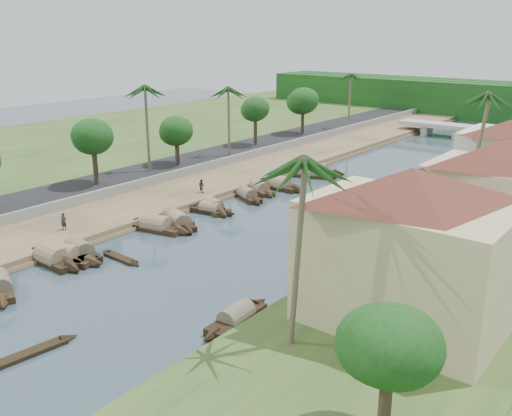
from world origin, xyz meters
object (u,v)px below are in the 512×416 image
Objects in this scene: bridge at (475,130)px; sampan_1 at (52,259)px; building_near at (406,247)px; person_near at (64,221)px.

sampan_1 is at bearing -96.92° from bridge.
person_near is at bearing -176.37° from building_near.
bridge is 3.45× the size of sampan_1.
building_near reaches higher than sampan_1.
bridge is at bearing 104.39° from building_near.
bridge is 16.48× the size of person_near.
building_near is 1.83× the size of sampan_1.
bridge is at bearing 51.03° from person_near.
bridge is 77.46m from person_near.
sampan_1 is at bearing -71.79° from person_near.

